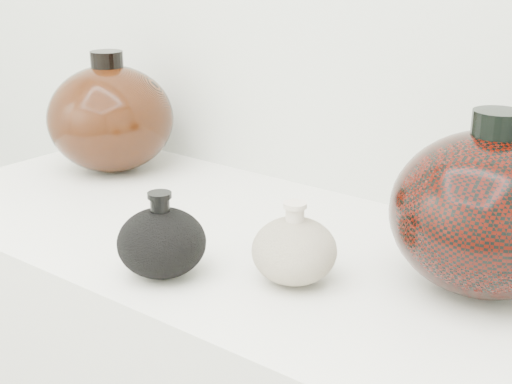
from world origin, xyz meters
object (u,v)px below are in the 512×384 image
Objects in this scene: right_round_pot at (488,212)px; left_round_pot at (111,118)px; black_gourd_vase at (162,242)px; cream_gourd_vase at (294,250)px.

left_round_pot is at bearing 176.12° from right_round_pot.
right_round_pot is at bearing -3.88° from left_round_pot.
right_round_pot is (0.34, 0.21, 0.06)m from black_gourd_vase.
black_gourd_vase is 0.62× the size of left_round_pot.
cream_gourd_vase is (0.14, 0.09, -0.00)m from black_gourd_vase.
cream_gourd_vase is at bearing -146.86° from right_round_pot.
right_round_pot is at bearing 32.38° from black_gourd_vase.
black_gourd_vase is 0.40m from right_round_pot.
black_gourd_vase is 0.60× the size of right_round_pot.
left_round_pot is 0.73m from right_round_pot.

